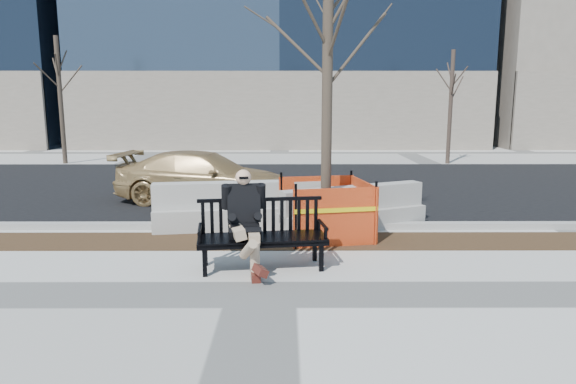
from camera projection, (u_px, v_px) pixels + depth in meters
name	position (u px, v px, depth m)	size (l,w,h in m)	color
ground	(261.00, 294.00, 6.88)	(120.00, 120.00, 0.00)	beige
mulch_strip	(268.00, 241.00, 9.44)	(40.00, 1.20, 0.02)	#47301C
asphalt_street	(275.00, 186.00, 15.54)	(60.00, 10.40, 0.01)	black
curb	(270.00, 226.00, 10.37)	(60.00, 0.25, 0.12)	#9E9B93
bench	(262.00, 268.00, 7.95)	(2.01, 0.72, 1.07)	black
seated_man	(245.00, 268.00, 7.96)	(0.66, 1.10, 1.53)	black
tree_fence	(325.00, 237.00, 9.77)	(2.32, 2.32, 5.80)	#F04F20
sedan	(205.00, 202.00, 13.08)	(1.81, 4.44, 1.29)	#A68552
jersey_barrier_left	(239.00, 228.00, 10.40)	(3.38, 0.68, 0.97)	#AAA79F
jersey_barrier_right	(353.00, 229.00, 10.32)	(3.11, 0.62, 0.89)	#9D9A93
far_tree_left	(65.00, 163.00, 21.01)	(2.03, 2.03, 5.47)	#493B2F
far_tree_right	(447.00, 163.00, 20.98)	(1.81, 1.81, 4.89)	#48382E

